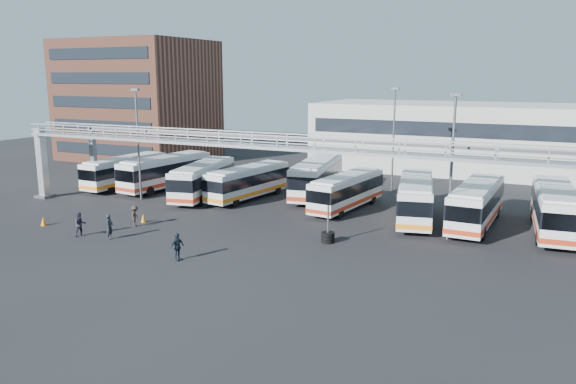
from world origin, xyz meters
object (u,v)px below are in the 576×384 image
at_px(light_pole_back, 394,134).
at_px(cone_right, 143,218).
at_px(bus_3, 248,181).
at_px(bus_8, 555,208).
at_px(pedestrian_b, 80,224).
at_px(pedestrian_d, 177,247).
at_px(light_pole_mid, 452,159).
at_px(tire_stack, 328,236).
at_px(bus_6, 415,197).
at_px(bus_1, 166,171).
at_px(pedestrian_c, 135,216).
at_px(bus_2, 203,179).
at_px(pedestrian_a, 110,227).
at_px(bus_0, 126,170).
at_px(light_pole_left, 138,138).
at_px(bus_4, 317,176).
at_px(cone_left, 43,221).
at_px(bus_5, 347,190).
at_px(bus_7, 476,203).

relative_size(light_pole_back, cone_right, 14.76).
relative_size(bus_3, bus_8, 0.90).
xyz_separation_m(pedestrian_b, pedestrian_d, (9.50, -1.43, -0.00)).
distance_m(light_pole_mid, tire_stack, 10.04).
bearing_deg(bus_6, bus_1, 164.39).
bearing_deg(pedestrian_c, bus_2, -18.57).
bearing_deg(bus_8, pedestrian_a, -156.70).
bearing_deg(bus_0, light_pole_mid, -6.39).
relative_size(light_pole_left, bus_2, 0.92).
bearing_deg(pedestrian_c, bus_4, -51.76).
bearing_deg(pedestrian_d, bus_2, 42.39).
height_order(light_pole_back, pedestrian_c, light_pole_back).
relative_size(bus_6, cone_left, 16.23).
relative_size(bus_2, bus_8, 0.96).
height_order(light_pole_left, bus_4, light_pole_left).
distance_m(light_pole_back, pedestrian_b, 30.45).
relative_size(bus_5, bus_8, 0.89).
relative_size(bus_4, bus_7, 1.07).
height_order(bus_0, bus_5, bus_0).
relative_size(bus_2, pedestrian_b, 6.28).
xyz_separation_m(pedestrian_a, pedestrian_d, (7.10, -1.79, -0.02)).
distance_m(light_pole_left, bus_7, 29.77).
xyz_separation_m(pedestrian_a, pedestrian_b, (-2.40, -0.36, -0.02)).
relative_size(bus_1, bus_3, 1.09).
bearing_deg(bus_7, pedestrian_b, -146.87).
height_order(light_pole_back, cone_left, light_pole_back).
xyz_separation_m(bus_0, bus_8, (40.17, -0.36, 0.17)).
bearing_deg(cone_left, pedestrian_d, -9.64).
relative_size(pedestrian_c, pedestrian_d, 0.93).
relative_size(light_pole_mid, bus_2, 0.92).
xyz_separation_m(bus_7, bus_8, (5.39, 0.46, 0.06)).
xyz_separation_m(light_pole_back, pedestrian_a, (-13.64, -25.06, -4.82)).
distance_m(bus_3, bus_8, 25.87).
height_order(light_pole_left, tire_stack, light_pole_left).
relative_size(bus_8, tire_stack, 4.36).
distance_m(bus_0, pedestrian_d, 25.55).
xyz_separation_m(bus_2, bus_5, (13.87, 1.24, -0.13)).
xyz_separation_m(light_pole_back, bus_4, (-5.85, -5.53, -3.78)).
bearing_deg(cone_right, bus_3, 72.88).
bearing_deg(light_pole_left, light_pole_mid, -2.05).
relative_size(bus_0, cone_right, 15.05).
distance_m(bus_0, bus_3, 14.31).
relative_size(bus_4, pedestrian_b, 6.74).
bearing_deg(bus_0, bus_5, 3.33).
xyz_separation_m(bus_1, pedestrian_a, (7.38, -16.24, -0.96)).
bearing_deg(bus_4, light_pole_left, -158.17).
xyz_separation_m(light_pole_back, cone_right, (-14.53, -20.36, -5.38)).
bearing_deg(tire_stack, bus_8, 33.18).
height_order(bus_3, pedestrian_c, bus_3).
bearing_deg(tire_stack, light_pole_back, 91.84).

